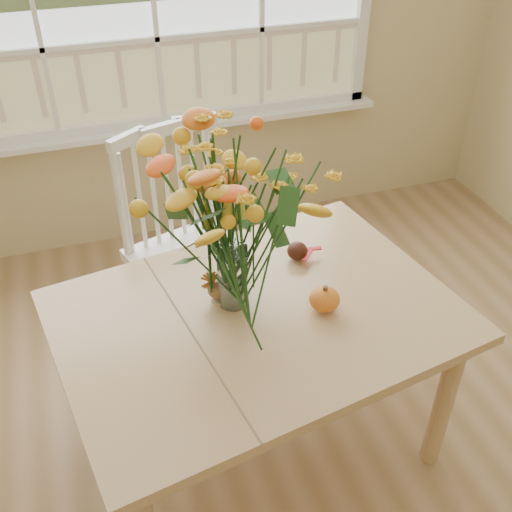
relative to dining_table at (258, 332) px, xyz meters
name	(u,v)px	position (x,y,z in m)	size (l,w,h in m)	color
dining_table	(258,332)	(0.00, 0.00, 0.00)	(1.45, 1.14, 0.70)	tan
windsor_chair	(183,236)	(-0.11, 0.70, -0.04)	(0.59, 0.58, 1.03)	white
flower_vase	(231,217)	(-0.06, 0.08, 0.43)	(0.48, 0.48, 0.57)	white
pumpkin	(324,300)	(0.22, -0.06, 0.13)	(0.10, 0.10, 0.08)	#D75A19
turkey_figurine	(221,290)	(-0.10, 0.10, 0.14)	(0.10, 0.08, 0.11)	#CCB78C
dark_gourd	(297,252)	(0.23, 0.24, 0.13)	(0.13, 0.09, 0.07)	#38160F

